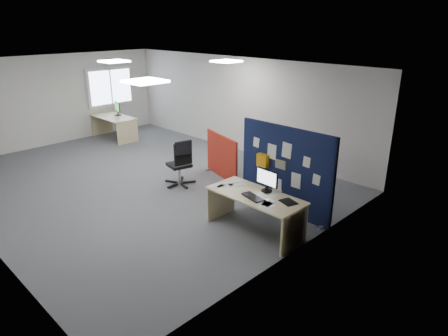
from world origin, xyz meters
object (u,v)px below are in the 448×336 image
Objects in this scene: monitor_second at (117,108)px; office_chair at (181,161)px; red_divider at (222,157)px; monitor_main at (267,179)px; navy_divider at (285,171)px; second_desk at (115,122)px; main_desk at (257,202)px.

office_chair is (4.72, -1.25, -0.34)m from monitor_second.
office_chair reaches higher than red_divider.
office_chair is (-2.64, 0.18, -0.33)m from monitor_main.
monitor_second is at bearing 174.67° from navy_divider.
office_chair is at bearing -166.81° from navy_divider.
monitor_second reaches higher than monitor_main.
monitor_main is 7.43m from second_desk.
red_divider is (-2.35, 1.46, -0.04)m from main_desk.
second_desk is at bearing -164.02° from red_divider.
navy_divider is 1.32× the size of second_desk.
office_chair is at bearing -13.12° from second_desk.
monitor_main is 0.43× the size of office_chair.
red_divider is at bearing 148.13° from main_desk.
monitor_second is (-0.04, 0.16, 0.42)m from second_desk.
navy_divider reaches higher than red_divider.
navy_divider is at bearing 26.36° from office_chair.
navy_divider is at bearing -4.08° from second_desk.
main_desk is 1.61× the size of office_chair.
office_chair is at bearing 179.09° from monitor_main.
navy_divider is 0.78m from monitor_main.
second_desk is at bearing -179.95° from office_chair.
main_desk is 2.62m from office_chair.
monitor_main is 7.49m from monitor_second.
monitor_main is 2.74m from red_divider.
red_divider is 2.91× the size of monitor_second.
monitor_second is at bearing -165.87° from red_divider.
red_divider is at bearing -0.15° from second_desk.
monitor_second reaches higher than office_chair.
navy_divider is at bearing 105.10° from monitor_main.
second_desk is (-7.26, 1.47, -0.01)m from main_desk.
second_desk is (-4.91, 0.01, 0.03)m from red_divider.
monitor_second is (-7.35, 1.43, 0.01)m from monitor_main.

